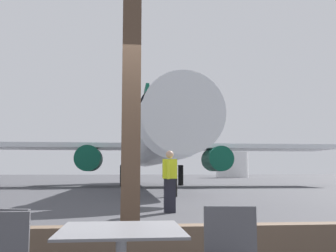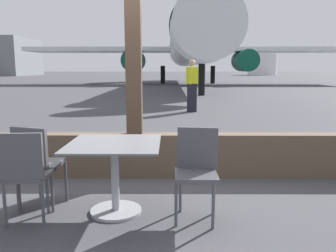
% 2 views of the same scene
% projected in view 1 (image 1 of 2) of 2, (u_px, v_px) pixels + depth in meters
% --- Properties ---
extents(ground_plane, '(220.00, 220.00, 0.00)m').
position_uv_depth(ground_plane, '(125.00, 182.00, 43.66)').
color(ground_plane, '#424247').
extents(window_frame, '(8.79, 0.24, 3.90)m').
position_uv_depth(window_frame, '(131.00, 147.00, 4.30)').
color(window_frame, brown).
rests_on(window_frame, ground).
extents(airplane, '(29.16, 29.80, 10.16)m').
position_uv_depth(airplane, '(155.00, 141.00, 30.17)').
color(airplane, silver).
rests_on(airplane, ground).
extents(ground_crew_worker, '(0.40, 0.55, 1.74)m').
position_uv_depth(ground_crew_worker, '(170.00, 180.00, 11.39)').
color(ground_crew_worker, black).
rests_on(ground_crew_worker, ground).
extents(fuel_storage_tank, '(6.12, 6.12, 4.86)m').
position_uv_depth(fuel_storage_tank, '(232.00, 165.00, 77.02)').
color(fuel_storage_tank, white).
rests_on(fuel_storage_tank, ground).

